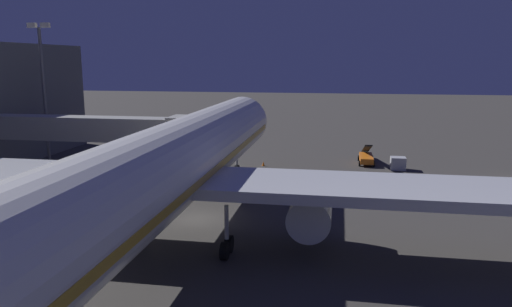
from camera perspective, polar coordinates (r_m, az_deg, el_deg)
The scene contains 8 objects.
ground_plane at distance 40.85m, azimuth -6.92°, elevation -7.65°, with size 320.00×320.00×0.00m, color #383533.
airliner_at_gate at distance 31.70m, azimuth -11.49°, elevation -2.56°, with size 56.89×62.40×18.34m.
jet_bridge at distance 53.39m, azimuth -17.00°, elevation 2.75°, with size 23.72×3.40×7.35m.
apron_floodlight_mast at distance 66.98m, azimuth -23.80°, elevation 7.64°, with size 2.90×0.50×17.52m.
belt_loader at distance 63.16m, azimuth 12.87°, elevation -0.41°, with size 1.96×8.51×3.16m.
baggage_container_mid_row at distance 60.72m, azimuth 16.40°, elevation -1.12°, with size 1.75×1.54×1.52m, color #B7BABF.
traffic_cone_nose_port at distance 60.36m, azimuth 0.87°, elevation -1.21°, with size 0.36×0.36×0.55m, color orange.
traffic_cone_nose_starboard at distance 61.18m, azimuth -3.20°, elevation -1.06°, with size 0.36×0.36×0.55m, color orange.
Camera 1 is at (-11.38, 37.04, 12.95)m, focal length 33.91 mm.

